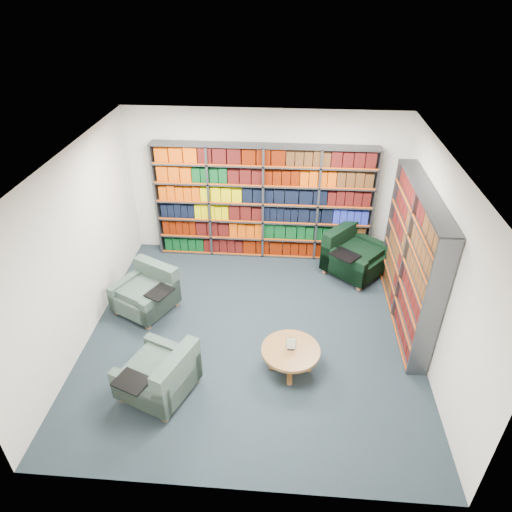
# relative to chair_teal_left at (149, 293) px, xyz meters

# --- Properties ---
(room_shell) EXTENTS (5.02, 5.02, 2.82)m
(room_shell) POSITION_rel_chair_teal_left_xyz_m (1.76, -0.52, 1.10)
(room_shell) COLOR #18242B
(room_shell) RESTS_ON ground
(bookshelf_back) EXTENTS (4.00, 0.28, 2.20)m
(bookshelf_back) POSITION_rel_chair_teal_left_xyz_m (1.76, 1.82, 0.80)
(bookshelf_back) COLOR #47494F
(bookshelf_back) RESTS_ON ground
(bookshelf_right) EXTENTS (0.28, 2.50, 2.20)m
(bookshelf_right) POSITION_rel_chair_teal_left_xyz_m (4.10, 0.08, 0.80)
(bookshelf_right) COLOR #47494F
(bookshelf_right) RESTS_ON ground
(chair_teal_left) EXTENTS (1.11, 1.11, 0.75)m
(chair_teal_left) POSITION_rel_chair_teal_left_xyz_m (0.00, 0.00, 0.00)
(chair_teal_left) COLOR #0A2F3E
(chair_teal_left) RESTS_ON ground
(chair_green_right) EXTENTS (1.29, 1.29, 0.83)m
(chair_green_right) POSITION_rel_chair_teal_left_xyz_m (3.41, 1.34, 0.03)
(chair_green_right) COLOR black
(chair_green_right) RESTS_ON ground
(chair_teal_front) EXTENTS (1.10, 1.13, 0.77)m
(chair_teal_front) POSITION_rel_chair_teal_left_xyz_m (0.68, -1.78, 0.01)
(chair_teal_front) COLOR #0A2F3E
(chair_teal_front) RESTS_ON ground
(coffee_table) EXTENTS (0.81, 0.81, 0.57)m
(coffee_table) POSITION_rel_chair_teal_left_xyz_m (2.34, -1.21, 0.00)
(coffee_table) COLOR olive
(coffee_table) RESTS_ON ground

